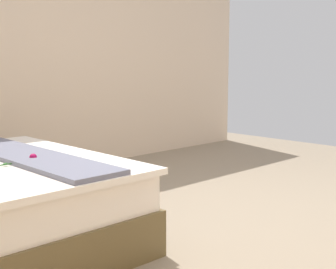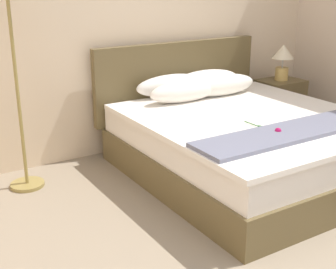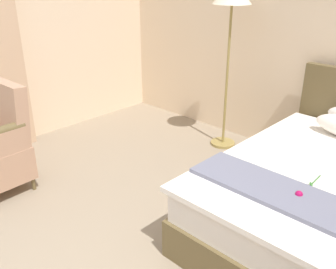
% 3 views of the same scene
% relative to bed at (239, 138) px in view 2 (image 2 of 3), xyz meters
% --- Properties ---
extents(wall_headboard_side, '(5.37, 0.12, 2.85)m').
position_rel_bed_xyz_m(wall_headboard_side, '(-0.87, 1.14, 1.10)').
color(wall_headboard_side, beige).
rests_on(wall_headboard_side, ground).
extents(bed, '(1.86, 2.15, 1.05)m').
position_rel_bed_xyz_m(bed, '(0.00, 0.00, 0.00)').
color(bed, brown).
rests_on(bed, ground).
extents(nightstand, '(0.50, 0.38, 0.58)m').
position_rel_bed_xyz_m(nightstand, '(1.17, 0.69, -0.03)').
color(nightstand, brown).
rests_on(nightstand, ground).
extents(bedside_lamp, '(0.24, 0.24, 0.39)m').
position_rel_bed_xyz_m(bedside_lamp, '(1.17, 0.69, 0.51)').
color(bedside_lamp, tan).
rests_on(bedside_lamp, nightstand).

